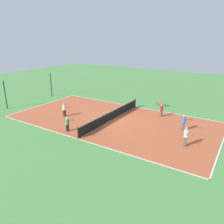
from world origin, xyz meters
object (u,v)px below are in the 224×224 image
Objects in this scene: tennis_ball_left_sideline at (74,110)px; player_coach_red at (161,110)px; fence_post_back_left at (5,95)px; fence_post_back_right at (51,85)px; tennis_ball_midcourt at (108,109)px; bench at (161,103)px; player_far_green at (67,123)px; tennis_ball_far_baseline at (96,106)px; tennis_net at (112,115)px; player_near_blue at (184,122)px; player_near_white at (186,135)px; player_far_white at (64,109)px; tennis_ball_near_net at (166,130)px.

player_coach_red is at bearing -69.45° from tennis_ball_left_sideline.
fence_post_back_right is (7.32, 0.00, 0.00)m from fence_post_back_left.
fence_post_back_right is (0.86, 10.76, 1.71)m from tennis_ball_midcourt.
player_far_green is at bearing 70.56° from bench.
player_coach_red reaches higher than tennis_ball_far_baseline.
tennis_net is 7.30m from player_near_blue.
tennis_ball_midcourt is at bearing 42.38° from player_far_green.
player_near_white is 11.56m from tennis_ball_midcourt.
player_coach_red is (-4.02, -1.51, 0.45)m from bench.
player_near_blue is at bearing 8.58° from player_far_white.
tennis_ball_near_net is at bearing 5.58° from player_far_white.
player_coach_red is at bearing -89.54° from fence_post_back_right.
player_far_green is (-12.57, 4.44, 0.40)m from bench.
player_far_green is 20.00× the size of tennis_ball_near_net.
fence_post_back_left is at bearing 105.61° from tennis_net.
tennis_net is 7.17× the size of player_near_blue.
tennis_net is 8.11× the size of player_far_green.
fence_post_back_right is at bearing -114.66° from player_near_white.
player_near_white reaches higher than player_far_green.
player_near_white is at bearing -85.15° from fence_post_back_left.
player_coach_red reaches higher than tennis_ball_left_sideline.
player_coach_red is 6.52m from tennis_ball_midcourt.
player_far_white is 21.84× the size of tennis_ball_near_net.
tennis_ball_left_sideline is (2.04, 13.78, -0.90)m from player_near_white.
fence_post_back_left is at bearing 123.46° from player_far_green.
tennis_net is 5.12m from player_far_green.
player_far_green is 0.92× the size of player_far_white.
bench is 0.86× the size of player_near_white.
player_far_green is at bearing -176.63° from tennis_ball_midcourt.
player_far_white is at bearing -166.42° from tennis_ball_left_sideline.
fence_post_back_left reaches higher than bench.
fence_post_back_right reaches higher than tennis_ball_midcourt.
fence_post_back_right is at bearing 164.61° from player_near_blue.
player_far_green reaches higher than tennis_net.
fence_post_back_right is at bearing 79.93° from tennis_ball_near_net.
player_far_white is 8.27m from fence_post_back_left.
fence_post_back_right is (5.55, 8.03, 0.91)m from player_far_white.
player_coach_red is 21.31× the size of tennis_ball_far_baseline.
player_far_green is at bearing -95.54° from fence_post_back_left.
tennis_ball_midcourt is 4.16m from tennis_ball_left_sideline.
tennis_ball_midcourt is at bearing 162.09° from player_near_blue.
tennis_ball_midcourt is 1.00× the size of tennis_ball_far_baseline.
fence_post_back_left is (1.09, 11.21, 0.98)m from player_far_green.
tennis_ball_far_baseline is at bearing 56.65° from tennis_net.
player_coach_red is 0.41× the size of fence_post_back_right.
player_near_white is 24.07× the size of tennis_ball_midcourt.
bench is 8.08m from player_near_blue.
player_near_blue is at bearing -171.83° from player_near_white.
bench reaches higher than tennis_ball_near_net.
fence_post_back_left and fence_post_back_right have the same top height.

